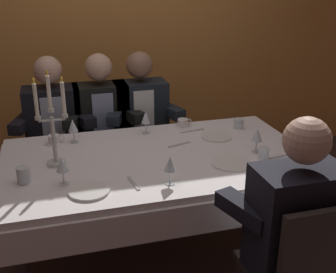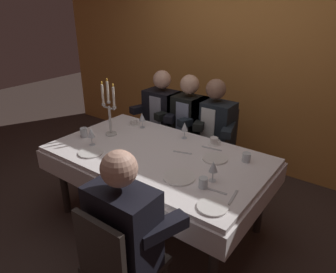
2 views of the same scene
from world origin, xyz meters
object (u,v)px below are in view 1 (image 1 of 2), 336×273
(wine_glass_2, at_px, (146,118))
(seated_diner_2, at_px, (140,113))
(dinner_plate_3, at_px, (89,191))
(wine_glass_3, at_px, (257,135))
(dinner_plate_1, at_px, (216,136))
(water_tumbler_0, at_px, (23,175))
(wine_glass_4, at_px, (73,126))
(wine_glass_0, at_px, (62,165))
(seated_diner_1, at_px, (101,116))
(water_tumbler_1, at_px, (239,124))
(coffee_cup_1, at_px, (54,140))
(wine_glass_1, at_px, (170,164))
(coffee_cup_0, at_px, (183,123))
(water_tumbler_2, at_px, (264,154))
(dinner_plate_0, at_px, (231,162))
(dinner_plate_2, at_px, (303,167))
(seated_diner_3, at_px, (297,221))
(dining_table, at_px, (158,173))
(seated_diner_0, at_px, (53,120))
(candelabra, at_px, (53,128))

(wine_glass_2, relative_size, seated_diner_2, 0.13)
(dinner_plate_3, height_order, wine_glass_3, wine_glass_3)
(dinner_plate_1, distance_m, wine_glass_3, 0.36)
(water_tumbler_0, bearing_deg, wine_glass_4, 59.94)
(wine_glass_0, height_order, seated_diner_1, seated_diner_1)
(water_tumbler_1, relative_size, coffee_cup_1, 0.58)
(dinner_plate_1, relative_size, water_tumbler_0, 2.34)
(wine_glass_2, distance_m, seated_diner_1, 0.56)
(wine_glass_1, bearing_deg, wine_glass_4, 121.59)
(dinner_plate_3, relative_size, coffee_cup_0, 1.65)
(water_tumbler_0, distance_m, seated_diner_2, 1.36)
(wine_glass_1, bearing_deg, wine_glass_3, 22.34)
(water_tumbler_1, bearing_deg, seated_diner_2, 137.27)
(dinner_plate_3, height_order, seated_diner_2, seated_diner_2)
(coffee_cup_0, bearing_deg, wine_glass_4, -173.21)
(seated_diner_1, bearing_deg, water_tumbler_2, -52.92)
(wine_glass_3, relative_size, coffee_cup_0, 1.24)
(dinner_plate_0, distance_m, wine_glass_0, 0.98)
(seated_diner_1, bearing_deg, wine_glass_2, -61.77)
(wine_glass_0, xyz_separation_m, seated_diner_1, (0.34, 1.12, -0.12))
(dinner_plate_0, bearing_deg, coffee_cup_1, 148.91)
(dinner_plate_2, height_order, seated_diner_3, seated_diner_3)
(water_tumbler_2, height_order, seated_diner_3, seated_diner_3)
(wine_glass_1, bearing_deg, seated_diner_3, -47.18)
(dining_table, distance_m, seated_diner_1, 0.92)
(dinner_plate_0, xyz_separation_m, wine_glass_0, (-0.98, -0.00, 0.11))
(dinner_plate_1, height_order, wine_glass_1, wine_glass_1)
(wine_glass_3, distance_m, water_tumbler_2, 0.14)
(wine_glass_3, relative_size, water_tumbler_1, 2.16)
(wine_glass_1, bearing_deg, dinner_plate_1, 49.14)
(dinner_plate_0, height_order, water_tumbler_0, water_tumbler_0)
(dinner_plate_2, xyz_separation_m, seated_diner_3, (-0.34, -0.48, -0.01))
(dinner_plate_3, height_order, wine_glass_1, wine_glass_1)
(dinner_plate_0, height_order, coffee_cup_0, coffee_cup_0)
(wine_glass_0, bearing_deg, dinner_plate_2, -7.22)
(seated_diner_2, bearing_deg, dinner_plate_0, -74.21)
(dinner_plate_1, relative_size, wine_glass_4, 1.31)
(seated_diner_3, bearing_deg, dinner_plate_1, 88.46)
(wine_glass_2, bearing_deg, dinner_plate_2, -46.77)
(seated_diner_0, bearing_deg, water_tumbler_2, -42.50)
(seated_diner_2, bearing_deg, wine_glass_0, -120.70)
(water_tumbler_2, bearing_deg, wine_glass_3, 85.11)
(candelabra, relative_size, seated_diner_0, 0.46)
(wine_glass_1, distance_m, water_tumbler_2, 0.66)
(dinner_plate_0, height_order, coffee_cup_1, coffee_cup_1)
(wine_glass_4, bearing_deg, dining_table, -37.12)
(candelabra, distance_m, wine_glass_4, 0.37)
(dining_table, relative_size, water_tumbler_1, 25.55)
(dinner_plate_2, relative_size, water_tumbler_2, 2.57)
(wine_glass_0, bearing_deg, candelabra, 96.53)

